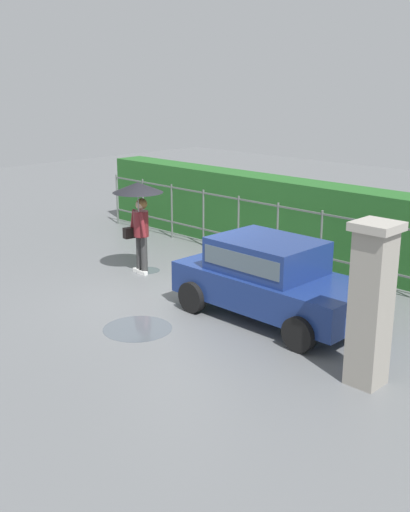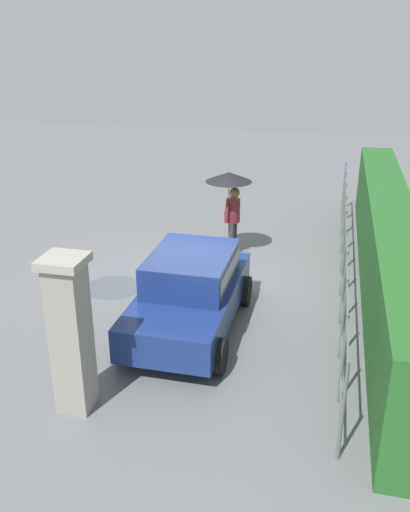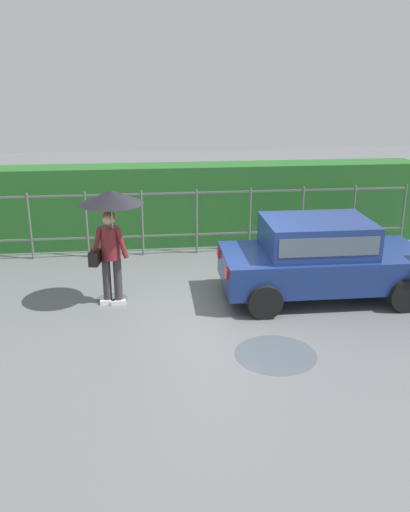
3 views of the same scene
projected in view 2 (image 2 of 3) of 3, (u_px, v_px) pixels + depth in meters
name	position (u px, v px, depth m)	size (l,w,h in m)	color
ground_plane	(194.00, 282.00, 12.29)	(40.00, 40.00, 0.00)	slate
car	(190.00, 289.00, 10.13)	(3.75, 1.88, 1.48)	navy
pedestrian	(230.00, 191.00, 13.19)	(1.12, 1.12, 2.11)	#333333
gate_pillar	(71.00, 334.00, 7.78)	(0.60, 0.60, 2.42)	gray
fence_section	(344.00, 249.00, 11.90)	(11.10, 0.05, 1.50)	#59605B
hedge_row	(387.00, 247.00, 11.67)	(12.05, 0.90, 1.90)	#235B23
puddle_near	(113.00, 287.00, 12.05)	(1.24, 1.24, 0.00)	#4C545B
puddle_far	(240.00, 254.00, 13.83)	(0.58, 0.58, 0.00)	#4C545B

